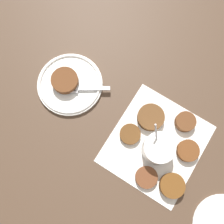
% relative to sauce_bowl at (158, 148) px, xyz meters
% --- Properties ---
extents(ground_plane, '(4.00, 4.00, 0.00)m').
position_rel_sauce_bowl_xyz_m(ground_plane, '(-0.01, 0.03, -0.03)').
color(ground_plane, '#4C3828').
extents(napkin, '(0.29, 0.27, 0.00)m').
position_rel_sauce_bowl_xyz_m(napkin, '(0.01, 0.01, -0.03)').
color(napkin, white).
rests_on(napkin, ground_plane).
extents(sauce_bowl, '(0.09, 0.09, 0.12)m').
position_rel_sauce_bowl_xyz_m(sauce_bowl, '(0.00, 0.00, 0.00)').
color(sauce_bowl, white).
rests_on(sauce_bowl, napkin).
extents(fritter_0, '(0.08, 0.08, 0.02)m').
position_rel_sauce_bowl_xyz_m(fritter_0, '(0.07, 0.05, -0.02)').
color(fritter_0, brown).
rests_on(fritter_0, napkin).
extents(fritter_1, '(0.07, 0.07, 0.02)m').
position_rel_sauce_bowl_xyz_m(fritter_1, '(-0.07, -0.08, -0.02)').
color(fritter_1, brown).
rests_on(fritter_1, napkin).
extents(fritter_2, '(0.06, 0.06, 0.01)m').
position_rel_sauce_bowl_xyz_m(fritter_2, '(0.00, 0.09, -0.02)').
color(fritter_2, brown).
rests_on(fritter_2, napkin).
extents(fritter_3, '(0.06, 0.06, 0.02)m').
position_rel_sauce_bowl_xyz_m(fritter_3, '(0.11, -0.04, -0.02)').
color(fritter_3, brown).
rests_on(fritter_3, napkin).
extents(fritter_4, '(0.06, 0.06, 0.02)m').
position_rel_sauce_bowl_xyz_m(fritter_4, '(0.03, -0.08, -0.02)').
color(fritter_4, brown).
rests_on(fritter_4, napkin).
extents(fritter_5, '(0.06, 0.06, 0.01)m').
position_rel_sauce_bowl_xyz_m(fritter_5, '(-0.08, -0.01, -0.02)').
color(fritter_5, brown).
rests_on(fritter_5, napkin).
extents(serving_plate, '(0.20, 0.20, 0.02)m').
position_rel_sauce_bowl_xyz_m(serving_plate, '(0.06, 0.31, -0.02)').
color(serving_plate, white).
rests_on(serving_plate, ground_plane).
extents(fritter_on_plate, '(0.08, 0.08, 0.02)m').
position_rel_sauce_bowl_xyz_m(fritter_on_plate, '(0.06, 0.33, -0.00)').
color(fritter_on_plate, brown).
rests_on(fritter_on_plate, serving_plate).
extents(fork, '(0.09, 0.15, 0.00)m').
position_rel_sauce_bowl_xyz_m(fork, '(0.06, 0.28, -0.01)').
color(fork, silver).
rests_on(fork, serving_plate).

